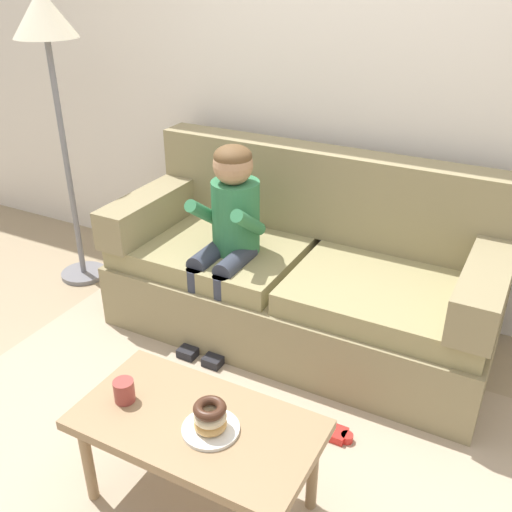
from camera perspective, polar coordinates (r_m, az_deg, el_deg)
ground at (r=2.84m, az=-1.60°, el=-16.24°), size 10.00×10.00×0.00m
wall_back at (r=3.38m, az=10.36°, el=17.60°), size 8.00×0.10×2.80m
area_rug at (r=2.68m, az=-4.38°, el=-19.39°), size 2.81×2.06×0.01m
couch at (r=3.27m, az=4.66°, el=-1.98°), size 2.09×0.90×1.00m
coffee_table at (r=2.27m, az=-5.80°, el=-16.73°), size 0.91×0.49×0.44m
person_child at (r=3.09m, az=-2.71°, el=2.87°), size 0.34×0.58×1.10m
plate at (r=2.18m, az=-4.46°, el=-16.56°), size 0.21×0.21×0.01m
donut at (r=2.17m, az=-4.49°, el=-16.08°), size 0.17×0.17×0.04m
donut_second at (r=2.14m, az=-4.52°, el=-15.39°), size 0.17×0.17×0.04m
donut_third at (r=2.12m, az=-4.56°, el=-14.68°), size 0.16×0.16×0.04m
mug at (r=2.33m, az=-12.81°, el=-12.77°), size 0.08×0.08×0.09m
toy_controller at (r=2.79m, az=7.18°, el=-16.77°), size 0.23×0.09×0.05m
floor_lamp at (r=3.69m, az=-19.75°, el=19.06°), size 0.36×0.36×1.80m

